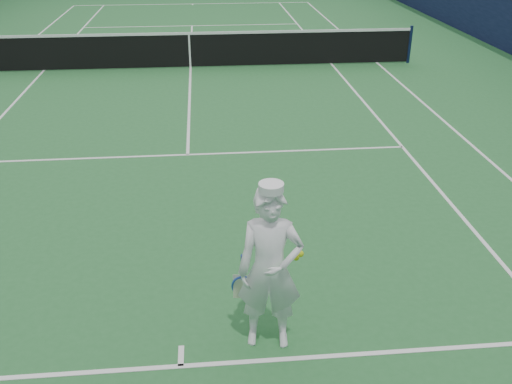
% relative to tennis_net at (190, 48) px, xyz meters
% --- Properties ---
extents(ground, '(80.00, 80.00, 0.00)m').
position_rel_tennis_net_xyz_m(ground, '(0.00, 0.00, -0.55)').
color(ground, '#276731').
rests_on(ground, ground).
extents(court_markings, '(11.03, 23.83, 0.01)m').
position_rel_tennis_net_xyz_m(court_markings, '(0.00, 0.00, -0.55)').
color(court_markings, white).
rests_on(court_markings, ground).
extents(tennis_net, '(12.88, 0.09, 1.07)m').
position_rel_tennis_net_xyz_m(tennis_net, '(0.00, 0.00, 0.00)').
color(tennis_net, '#141E4C').
rests_on(tennis_net, ground).
extents(tennis_player, '(0.76, 0.55, 1.86)m').
position_rel_tennis_net_xyz_m(tennis_player, '(0.93, -11.58, 0.35)').
color(tennis_player, white).
rests_on(tennis_player, ground).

